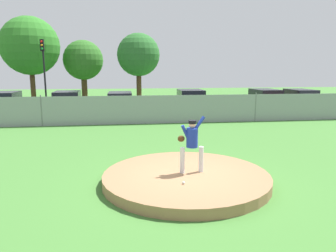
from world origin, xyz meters
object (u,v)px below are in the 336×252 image
object	(u,v)px
parked_car_silver	(120,104)
traffic_cone_orange	(88,116)
parked_car_slate	(68,103)
parked_car_navy	(191,102)
parked_car_teal	(5,104)
pitcher_youth	(192,141)
baseball	(184,183)
parked_car_red	(265,101)
traffic_light_near	(44,63)
parked_car_white	(300,101)

from	to	relation	value
parked_car_silver	traffic_cone_orange	size ratio (longest dim) A/B	8.61
parked_car_slate	parked_car_navy	world-z (taller)	parked_car_navy
parked_car_teal	traffic_cone_orange	bearing A→B (deg)	-27.00
pitcher_youth	baseball	distance (m)	1.31
parked_car_red	parked_car_navy	xyz separation A→B (m)	(-5.70, 0.26, -0.01)
baseball	traffic_light_near	size ratio (longest dim) A/B	0.01
pitcher_youth	parked_car_navy	distance (m)	14.70
parked_car_navy	baseball	bearing A→B (deg)	-102.55
baseball	traffic_cone_orange	distance (m)	13.08
parked_car_navy	parked_car_silver	bearing A→B (deg)	-176.34
baseball	traffic_light_near	xyz separation A→B (m)	(-7.76, 19.07, 3.40)
traffic_cone_orange	pitcher_youth	bearing A→B (deg)	-70.35
pitcher_youth	baseball	xyz separation A→B (m)	(-0.39, -0.89, -0.88)
pitcher_youth	parked_car_navy	bearing A→B (deg)	78.17
pitcher_youth	parked_car_teal	distance (m)	17.81
parked_car_white	traffic_light_near	world-z (taller)	traffic_light_near
baseball	traffic_cone_orange	bearing A→B (deg)	106.73
parked_car_teal	parked_car_red	bearing A→B (deg)	-1.65
parked_car_red	parked_car_slate	distance (m)	14.56
parked_car_navy	parked_car_white	size ratio (longest dim) A/B	1.00
pitcher_youth	parked_car_teal	xyz separation A→B (m)	(-10.10, 14.66, -0.40)
parked_car_teal	parked_car_navy	size ratio (longest dim) A/B	1.06
parked_car_silver	parked_car_white	xyz separation A→B (m)	(13.66, -0.00, 0.03)
parked_car_red	parked_car_navy	world-z (taller)	parked_car_red
baseball	parked_car_white	xyz separation A→B (m)	(11.91, 14.95, 0.50)
parked_car_white	traffic_cone_orange	xyz separation A→B (m)	(-15.67, -2.42, -0.55)
traffic_light_near	parked_car_slate	bearing A→B (deg)	-57.03
parked_car_slate	parked_car_red	bearing A→B (deg)	-1.96
baseball	parked_car_navy	world-z (taller)	parked_car_navy
parked_car_teal	parked_car_white	bearing A→B (deg)	-1.61
parked_car_navy	traffic_cone_orange	bearing A→B (deg)	-159.00
parked_car_slate	traffic_light_near	size ratio (longest dim) A/B	0.83
parked_car_slate	parked_car_teal	bearing A→B (deg)	179.41
parked_car_navy	traffic_cone_orange	xyz separation A→B (m)	(-7.17, -2.75, -0.55)
parked_car_silver	parked_car_white	world-z (taller)	parked_car_white
parked_car_slate	parked_car_silver	bearing A→B (deg)	-8.66
pitcher_youth	traffic_cone_orange	world-z (taller)	pitcher_youth
parked_car_red	traffic_cone_orange	world-z (taller)	parked_car_red
parked_car_red	parked_car_slate	world-z (taller)	parked_car_red
parked_car_teal	traffic_light_near	world-z (taller)	traffic_light_near
baseball	parked_car_slate	size ratio (longest dim) A/B	0.02
pitcher_youth	parked_car_white	size ratio (longest dim) A/B	0.35
parked_car_red	pitcher_youth	bearing A→B (deg)	-121.66
pitcher_youth	parked_car_white	world-z (taller)	pitcher_youth
parked_car_slate	traffic_cone_orange	bearing A→B (deg)	-60.48
parked_car_teal	traffic_light_near	bearing A→B (deg)	61.02
parked_car_red	parked_car_white	distance (m)	2.81
parked_car_navy	parked_car_slate	bearing A→B (deg)	178.49
parked_car_white	traffic_cone_orange	distance (m)	15.87
parked_car_slate	parked_car_silver	xyz separation A→B (m)	(3.70, -0.56, -0.02)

